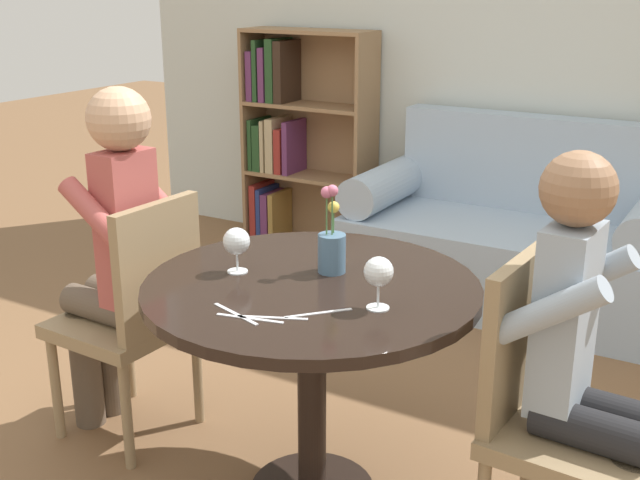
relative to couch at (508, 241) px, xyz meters
name	(u,v)px	position (x,y,z in m)	size (l,w,h in m)	color
back_wall	(549,28)	(0.00, 0.43, 1.04)	(5.20, 0.05, 2.70)	silver
round_table	(312,324)	(0.00, -1.96, 0.29)	(1.01, 1.01, 0.74)	black
couch	(508,241)	(0.00, 0.00, 0.00)	(1.58, 0.80, 0.92)	#9EB2C6
bookshelf_left	(296,137)	(-1.45, 0.27, 0.35)	(0.81, 0.28, 1.31)	#93704C
chair_left	(137,310)	(-0.72, -1.96, 0.18)	(0.44, 0.44, 0.90)	#937A56
chair_right	(551,408)	(0.72, -1.89, 0.18)	(0.44, 0.44, 0.90)	#937A56
person_left	(115,254)	(-0.80, -1.95, 0.37)	(0.43, 0.35, 1.27)	brown
person_right	(591,372)	(0.81, -1.90, 0.32)	(0.43, 0.36, 1.20)	black
wine_glass_left	(236,242)	(-0.24, -1.99, 0.52)	(0.08, 0.08, 0.14)	white
wine_glass_right	(379,273)	(0.26, -2.03, 0.53)	(0.08, 0.08, 0.15)	white
flower_vase	(332,245)	(0.00, -1.85, 0.51)	(0.09, 0.09, 0.28)	slate
knife_left_setting	(250,318)	(-0.01, -2.27, 0.43)	(0.19, 0.05, 0.00)	silver
fork_left_setting	(236,314)	(-0.06, -2.26, 0.43)	(0.18, 0.07, 0.00)	silver
knife_right_setting	(273,318)	(0.04, -2.23, 0.43)	(0.18, 0.09, 0.00)	silver
fork_right_setting	(318,313)	(0.13, -2.14, 0.43)	(0.13, 0.15, 0.00)	silver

